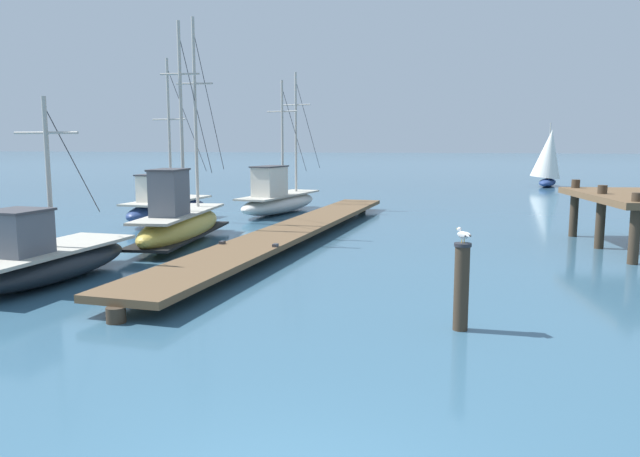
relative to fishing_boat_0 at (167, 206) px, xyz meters
The scene contains 8 objects.
floating_dock 7.11m from the fishing_boat_0, 25.65° to the right, with size 3.04×20.46×0.53m.
fishing_boat_0 is the anchor object (origin of this frame).
fishing_boat_1 10.87m from the fishing_boat_0, 77.71° to the right, with size 2.18×5.54×4.34m.
fishing_boat_2 5.66m from the fishing_boat_0, 58.34° to the right, with size 2.16×8.45×7.52m.
fishing_boat_3 5.45m from the fishing_boat_0, 49.66° to the left, with size 2.76×8.28×6.65m.
mooring_piling 17.00m from the fishing_boat_0, 45.50° to the right, with size 0.30×0.30×1.55m.
perched_seagull 17.04m from the fishing_boat_0, 45.51° to the right, with size 0.27×0.34×0.27m.
distant_sailboat 31.37m from the fishing_boat_0, 54.71° to the left, with size 2.96×4.45×4.78m.
Camera 1 is at (1.37, -4.38, 3.26)m, focal length 33.88 mm.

